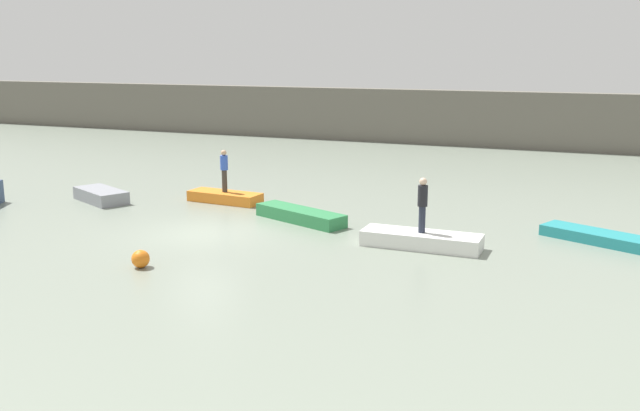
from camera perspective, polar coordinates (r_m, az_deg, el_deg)
The scene contains 10 objects.
ground_plane at distance 25.00m, azimuth -9.46°, elevation -2.25°, with size 120.00×120.00×0.00m, color gray.
embankment_wall at distance 49.29m, azimuth 7.16°, elevation 7.18°, with size 80.00×1.20×3.67m, color #666056.
rowboat_grey at distance 31.22m, azimuth -17.29°, elevation 0.78°, with size 2.77×1.26×0.53m, color gray.
rowboat_orange at distance 29.96m, azimuth -7.69°, elevation 0.68°, with size 3.18×1.08×0.44m, color orange.
rowboat_green at distance 26.35m, azimuth -1.61°, elevation -0.80°, with size 3.90×1.00×0.47m, color #2D7F47.
rowboat_white at distance 23.11m, azimuth 8.20°, elevation -2.78°, with size 3.86×1.19×0.50m, color white.
rowboat_teal at distance 25.23m, azimuth 21.77°, elevation -2.42°, with size 3.92×1.09×0.37m, color teal.
person_blue_shirt at distance 29.74m, azimuth -7.76°, elevation 2.98°, with size 0.32×0.32×1.78m.
person_dark_shirt at distance 22.82m, azimuth 8.29°, elevation 0.28°, with size 0.32×0.32×1.80m.
mooring_buoy at distance 21.44m, azimuth -14.31°, elevation -4.20°, with size 0.54×0.54×0.54m, color orange.
Camera 1 is at (12.85, -20.51, 6.26)m, focal length 39.57 mm.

